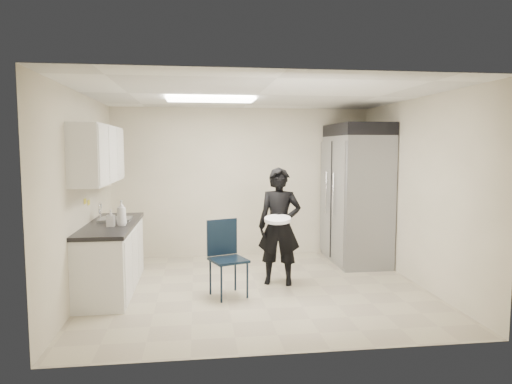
{
  "coord_description": "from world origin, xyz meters",
  "views": [
    {
      "loc": [
        -0.8,
        -6.0,
        1.91
      ],
      "look_at": [
        0.0,
        0.2,
        1.3
      ],
      "focal_mm": 32.0,
      "sensor_mm": 36.0,
      "label": 1
    }
  ],
  "objects": [
    {
      "name": "left_wall",
      "position": [
        -2.25,
        0.0,
        1.3
      ],
      "size": [
        0.0,
        4.0,
        4.0
      ],
      "primitive_type": "plane",
      "rotation": [
        1.57,
        0.0,
        1.57
      ],
      "color": "beige",
      "rests_on": "floor"
    },
    {
      "name": "soap_bottle_a",
      "position": [
        -1.77,
        -0.02,
        1.08
      ],
      "size": [
        0.17,
        0.17,
        0.33
      ],
      "primitive_type": "imported",
      "rotation": [
        0.0,
        0.0,
        0.41
      ],
      "color": "white",
      "rests_on": "countertop"
    },
    {
      "name": "folding_chair",
      "position": [
        -0.41,
        -0.27,
        0.48
      ],
      "size": [
        0.54,
        0.54,
        0.95
      ],
      "primitive_type": "cube",
      "rotation": [
        0.0,
        0.0,
        0.36
      ],
      "color": "black",
      "rests_on": "floor"
    },
    {
      "name": "sink",
      "position": [
        -1.93,
        0.45,
        0.87
      ],
      "size": [
        0.42,
        0.4,
        0.14
      ],
      "primitive_type": "cube",
      "color": "gray",
      "rests_on": "countertop"
    },
    {
      "name": "ceiling",
      "position": [
        0.0,
        0.0,
        2.6
      ],
      "size": [
        4.5,
        4.5,
        0.0
      ],
      "primitive_type": "plane",
      "rotation": [
        3.14,
        0.0,
        0.0
      ],
      "color": "white",
      "rests_on": "back_wall"
    },
    {
      "name": "right_wall",
      "position": [
        2.25,
        0.0,
        1.3
      ],
      "size": [
        0.0,
        4.0,
        4.0
      ],
      "primitive_type": "plane",
      "rotation": [
        1.57,
        0.0,
        -1.57
      ],
      "color": "beige",
      "rests_on": "floor"
    },
    {
      "name": "man_tuxedo",
      "position": [
        0.33,
        0.19,
        0.82
      ],
      "size": [
        0.69,
        0.55,
        1.64
      ],
      "primitive_type": "imported",
      "rotation": [
        0.0,
        0.0,
        -0.28
      ],
      "color": "black",
      "rests_on": "floor"
    },
    {
      "name": "ceiling_panel",
      "position": [
        -0.6,
        0.4,
        2.57
      ],
      "size": [
        1.2,
        0.6,
        0.02
      ],
      "primitive_type": "cube",
      "color": "white",
      "rests_on": "ceiling"
    },
    {
      "name": "soap_bottle_b",
      "position": [
        -1.9,
        -0.06,
        1.02
      ],
      "size": [
        0.1,
        0.1,
        0.22
      ],
      "primitive_type": "imported",
      "rotation": [
        0.0,
        0.0,
        -0.03
      ],
      "color": "#AAA8B4",
      "rests_on": "countertop"
    },
    {
      "name": "notice_sticker_right",
      "position": [
        -2.24,
        0.3,
        1.18
      ],
      "size": [
        0.0,
        0.12,
        0.07
      ],
      "primitive_type": "cube",
      "color": "yellow",
      "rests_on": "left_wall"
    },
    {
      "name": "fridge_compressor",
      "position": [
        1.83,
        1.27,
        2.2
      ],
      "size": [
        0.8,
        1.35,
        0.2
      ],
      "primitive_type": "cube",
      "color": "black",
      "rests_on": "commercial_fridge"
    },
    {
      "name": "lower_counter",
      "position": [
        -1.95,
        0.2,
        0.43
      ],
      "size": [
        0.6,
        1.9,
        0.86
      ],
      "primitive_type": "cube",
      "color": "silver",
      "rests_on": "floor"
    },
    {
      "name": "back_wall",
      "position": [
        0.0,
        2.0,
        1.3
      ],
      "size": [
        4.5,
        0.0,
        4.5
      ],
      "primitive_type": "plane",
      "rotation": [
        1.57,
        0.0,
        0.0
      ],
      "color": "beige",
      "rests_on": "floor"
    },
    {
      "name": "upper_cabinets",
      "position": [
        -2.08,
        0.2,
        1.83
      ],
      "size": [
        0.35,
        1.8,
        0.75
      ],
      "primitive_type": "cube",
      "color": "silver",
      "rests_on": "left_wall"
    },
    {
      "name": "floor",
      "position": [
        0.0,
        0.0,
        0.0
      ],
      "size": [
        4.5,
        4.5,
        0.0
      ],
      "primitive_type": "plane",
      "color": "#AEA589",
      "rests_on": "ground"
    },
    {
      "name": "notice_sticker_left",
      "position": [
        -2.24,
        0.1,
        1.22
      ],
      "size": [
        0.0,
        0.12,
        0.07
      ],
      "primitive_type": "cube",
      "color": "yellow",
      "rests_on": "left_wall"
    },
    {
      "name": "towel_dispenser",
      "position": [
        -2.14,
        1.35,
        1.62
      ],
      "size": [
        0.22,
        0.3,
        0.35
      ],
      "primitive_type": "cube",
      "color": "black",
      "rests_on": "left_wall"
    },
    {
      "name": "faucet",
      "position": [
        -2.13,
        0.45,
        1.02
      ],
      "size": [
        0.02,
        0.02,
        0.24
      ],
      "primitive_type": "cylinder",
      "color": "silver",
      "rests_on": "countertop"
    },
    {
      "name": "countertop",
      "position": [
        -1.95,
        0.2,
        0.89
      ],
      "size": [
        0.64,
        1.95,
        0.05
      ],
      "primitive_type": "cube",
      "color": "black",
      "rests_on": "lower_counter"
    },
    {
      "name": "bucket_lid",
      "position": [
        0.26,
        -0.05,
        0.95
      ],
      "size": [
        0.44,
        0.44,
        0.04
      ],
      "primitive_type": "cylinder",
      "rotation": [
        0.0,
        0.0,
        -0.28
      ],
      "color": "silver",
      "rests_on": "man_tuxedo"
    },
    {
      "name": "commercial_fridge",
      "position": [
        1.83,
        1.27,
        1.05
      ],
      "size": [
        0.8,
        1.35,
        2.1
      ],
      "primitive_type": "cube",
      "color": "gray",
      "rests_on": "floor"
    }
  ]
}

